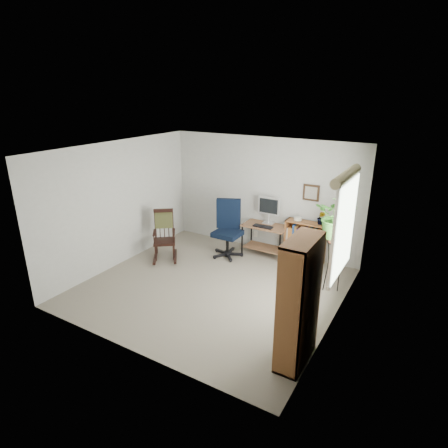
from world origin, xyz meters
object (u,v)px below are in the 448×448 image
Objects in this scene: desk at (265,240)px; tall_bookshelf at (299,303)px; rocking_chair at (164,235)px; low_bookshelf at (305,242)px; office_chair at (227,229)px.

tall_bookshelf reaches higher than desk.
low_bookshelf is (2.49, 1.32, -0.09)m from rocking_chair.
desk is 0.82m from office_chair.
tall_bookshelf is at bearing -58.36° from desk.
desk is 0.77× the size of office_chair.
low_bookshelf is at bearing 107.18° from tall_bookshelf.
rocking_chair reaches higher than low_bookshelf.
low_bookshelf is (0.81, 0.12, 0.09)m from desk.
office_chair is 1.42× the size of low_bookshelf.
rocking_chair is 3.74m from tall_bookshelf.
rocking_chair is (-1.04, -0.75, -0.08)m from office_chair.
desk is 2.07m from rocking_chair.
office_chair is 1.29m from rocking_chair.
rocking_chair is at bearing -152.06° from low_bookshelf.
tall_bookshelf is (3.38, -1.56, 0.33)m from rocking_chair.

